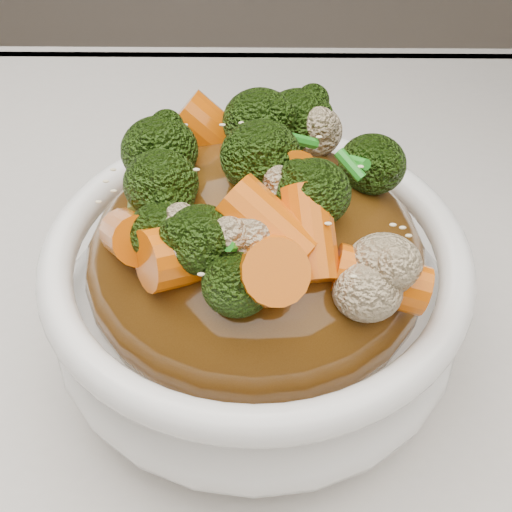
# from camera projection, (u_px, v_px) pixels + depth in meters

# --- Properties ---
(tablecloth) EXTENTS (1.20, 0.80, 0.04)m
(tablecloth) POSITION_uv_depth(u_px,v_px,m) (175.00, 416.00, 0.42)
(tablecloth) COLOR silver
(tablecloth) RESTS_ON dining_table
(bowl) EXTENTS (0.27, 0.27, 0.09)m
(bowl) POSITION_uv_depth(u_px,v_px,m) (256.00, 299.00, 0.40)
(bowl) COLOR white
(bowl) RESTS_ON tablecloth
(sauce_base) EXTENTS (0.21, 0.21, 0.10)m
(sauce_base) POSITION_uv_depth(u_px,v_px,m) (256.00, 260.00, 0.38)
(sauce_base) COLOR #4F2E0D
(sauce_base) RESTS_ON bowl
(carrots) EXTENTS (0.21, 0.21, 0.05)m
(carrots) POSITION_uv_depth(u_px,v_px,m) (256.00, 161.00, 0.33)
(carrots) COLOR #D55A06
(carrots) RESTS_ON sauce_base
(broccoli) EXTENTS (0.21, 0.21, 0.05)m
(broccoli) POSITION_uv_depth(u_px,v_px,m) (256.00, 163.00, 0.33)
(broccoli) COLOR black
(broccoli) RESTS_ON sauce_base
(cauliflower) EXTENTS (0.21, 0.21, 0.04)m
(cauliflower) POSITION_uv_depth(u_px,v_px,m) (256.00, 167.00, 0.34)
(cauliflower) COLOR tan
(cauliflower) RESTS_ON sauce_base
(scallions) EXTENTS (0.16, 0.16, 0.02)m
(scallions) POSITION_uv_depth(u_px,v_px,m) (256.00, 159.00, 0.33)
(scallions) COLOR #248D20
(scallions) RESTS_ON sauce_base
(sesame_seeds) EXTENTS (0.19, 0.19, 0.01)m
(sesame_seeds) POSITION_uv_depth(u_px,v_px,m) (256.00, 159.00, 0.33)
(sesame_seeds) COLOR beige
(sesame_seeds) RESTS_ON sauce_base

